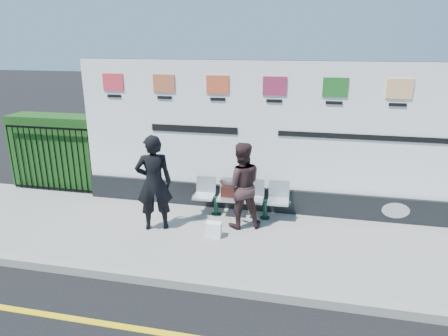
# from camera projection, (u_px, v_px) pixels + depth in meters

# --- Properties ---
(pavement) EXTENTS (14.00, 3.00, 0.12)m
(pavement) POSITION_uv_depth(u_px,v_px,m) (235.00, 239.00, 7.19)
(pavement) COLOR gray
(pavement) RESTS_ON ground
(kerb) EXTENTS (14.00, 0.18, 0.14)m
(kerb) POSITION_uv_depth(u_px,v_px,m) (215.00, 287.00, 5.79)
(kerb) COLOR gray
(kerb) RESTS_ON ground
(billboard) EXTENTS (8.00, 0.30, 3.00)m
(billboard) POSITION_uv_depth(u_px,v_px,m) (273.00, 149.00, 7.93)
(billboard) COLOR black
(billboard) RESTS_ON pavement
(hedge) EXTENTS (2.35, 0.70, 1.70)m
(hedge) POSITION_uv_depth(u_px,v_px,m) (61.00, 151.00, 9.53)
(hedge) COLOR #174414
(hedge) RESTS_ON pavement
(railing) EXTENTS (2.05, 0.06, 1.54)m
(railing) POSITION_uv_depth(u_px,v_px,m) (50.00, 159.00, 9.13)
(railing) COLOR black
(railing) RESTS_ON pavement
(bench) EXTENTS (1.90, 0.58, 0.40)m
(bench) POSITION_uv_depth(u_px,v_px,m) (240.00, 207.00, 7.94)
(bench) COLOR silver
(bench) RESTS_ON pavement
(woman_left) EXTENTS (0.77, 0.65, 1.79)m
(woman_left) POSITION_uv_depth(u_px,v_px,m) (154.00, 183.00, 7.24)
(woman_left) COLOR black
(woman_left) RESTS_ON pavement
(woman_right) EXTENTS (0.95, 0.84, 1.63)m
(woman_right) POSITION_uv_depth(u_px,v_px,m) (241.00, 185.00, 7.35)
(woman_right) COLOR #342122
(woman_right) RESTS_ON pavement
(handbag_brown) EXTENTS (0.29, 0.14, 0.22)m
(handbag_brown) POSITION_uv_depth(u_px,v_px,m) (228.00, 192.00, 7.88)
(handbag_brown) COLOR black
(handbag_brown) RESTS_ON bench
(carrier_bag_white) EXTENTS (0.27, 0.16, 0.27)m
(carrier_bag_white) POSITION_uv_depth(u_px,v_px,m) (214.00, 230.00, 7.13)
(carrier_bag_white) COLOR white
(carrier_bag_white) RESTS_ON pavement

